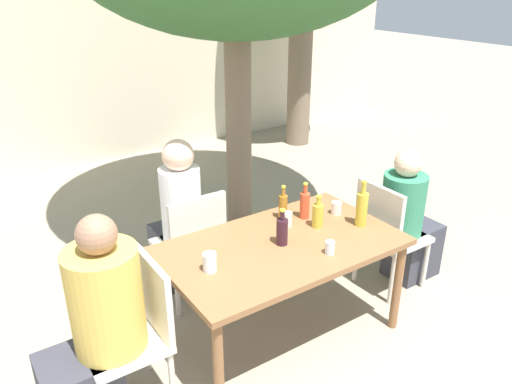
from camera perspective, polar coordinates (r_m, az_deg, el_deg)
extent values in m
plane|color=gray|center=(3.64, 2.74, -15.75)|extent=(30.00, 30.00, 0.00)
cube|color=beige|center=(6.65, -19.41, 14.70)|extent=(10.00, 0.08, 2.80)
cylinder|color=#7A6651|center=(4.51, -1.99, 6.52)|extent=(0.23, 0.23, 1.95)
cylinder|color=#7A6651|center=(7.16, 5.03, 13.92)|extent=(0.33, 0.33, 2.16)
cube|color=brown|center=(3.24, 2.98, -6.17)|extent=(1.54, 0.90, 0.04)
cylinder|color=brown|center=(2.88, -4.30, -19.68)|extent=(0.06, 0.06, 0.68)
cylinder|color=brown|center=(3.62, 15.86, -10.31)|extent=(0.06, 0.06, 0.68)
cylinder|color=brown|center=(3.43, -10.97, -11.88)|extent=(0.06, 0.06, 0.68)
cylinder|color=brown|center=(4.07, 7.62, -5.41)|extent=(0.06, 0.06, 0.68)
cube|color=beige|center=(2.99, -14.90, -16.33)|extent=(0.44, 0.44, 0.04)
cube|color=beige|center=(2.89, -11.63, -11.43)|extent=(0.04, 0.44, 0.45)
cylinder|color=beige|center=(3.24, -18.98, -18.42)|extent=(0.04, 0.04, 0.41)
cylinder|color=beige|center=(3.31, -12.45, -16.46)|extent=(0.04, 0.04, 0.41)
cylinder|color=beige|center=(3.05, -9.54, -20.50)|extent=(0.04, 0.04, 0.41)
cube|color=beige|center=(4.04, 15.44, -4.91)|extent=(0.44, 0.44, 0.04)
cube|color=beige|center=(3.79, 13.83, -2.55)|extent=(0.04, 0.44, 0.45)
cylinder|color=beige|center=(4.18, 18.79, -7.86)|extent=(0.04, 0.04, 0.41)
cylinder|color=beige|center=(4.38, 14.93, -5.82)|extent=(0.04, 0.04, 0.41)
cylinder|color=beige|center=(3.92, 15.29, -9.67)|extent=(0.04, 0.04, 0.41)
cylinder|color=beige|center=(4.13, 11.36, -7.37)|extent=(0.04, 0.04, 0.41)
cube|color=beige|center=(3.81, -7.86, -6.06)|extent=(0.44, 0.44, 0.04)
cube|color=beige|center=(3.53, -6.62, -4.02)|extent=(0.44, 0.04, 0.45)
cylinder|color=beige|center=(4.14, -6.51, -6.94)|extent=(0.04, 0.04, 0.41)
cylinder|color=beige|center=(4.01, -11.36, -8.41)|extent=(0.04, 0.04, 0.41)
cylinder|color=beige|center=(3.86, -3.83, -9.39)|extent=(0.04, 0.04, 0.41)
cylinder|color=beige|center=(3.72, -8.98, -11.10)|extent=(0.04, 0.04, 0.41)
cylinder|color=gold|center=(2.78, -16.76, -11.73)|extent=(0.39, 0.39, 0.59)
sphere|color=#936B51|center=(2.58, -17.78, -4.66)|extent=(0.21, 0.21, 0.21)
cube|color=#383842|center=(4.32, 17.45, -6.33)|extent=(0.40, 0.30, 0.45)
cylinder|color=#337F5B|center=(3.97, 16.42, -1.38)|extent=(0.33, 0.33, 0.48)
sphere|color=beige|center=(3.84, 16.99, 3.11)|extent=(0.20, 0.20, 0.20)
cube|color=#383842|center=(4.12, -9.33, -7.03)|extent=(0.27, 0.40, 0.45)
cylinder|color=white|center=(3.71, -8.54, -1.54)|extent=(0.30, 0.30, 0.58)
sphere|color=beige|center=(3.56, -8.92, 4.19)|extent=(0.23, 0.23, 0.23)
cylinder|color=#DB4C2D|center=(3.52, 5.59, -1.56)|extent=(0.07, 0.07, 0.19)
cylinder|color=#DB4C2D|center=(3.47, 5.67, 0.34)|extent=(0.03, 0.03, 0.07)
cylinder|color=gold|center=(3.45, 5.70, 0.93)|extent=(0.03, 0.03, 0.01)
cylinder|color=#331923|center=(3.18, 2.99, -4.58)|extent=(0.07, 0.07, 0.17)
cylinder|color=#331923|center=(3.12, 3.04, -2.69)|extent=(0.03, 0.03, 0.06)
cylinder|color=gold|center=(3.11, 3.05, -2.09)|extent=(0.04, 0.04, 0.01)
cylinder|color=gold|center=(3.47, 11.99, -1.98)|extent=(0.08, 0.08, 0.24)
cylinder|color=gold|center=(3.40, 12.21, 0.43)|extent=(0.03, 0.03, 0.08)
cylinder|color=gold|center=(3.38, 12.28, 1.17)|extent=(0.04, 0.04, 0.01)
cylinder|color=#9E661E|center=(3.50, 3.10, -1.75)|extent=(0.06, 0.06, 0.18)
cylinder|color=#9E661E|center=(3.45, 3.15, 0.04)|extent=(0.02, 0.02, 0.06)
cylinder|color=gold|center=(3.43, 3.16, 0.60)|extent=(0.03, 0.03, 0.01)
cylinder|color=gold|center=(3.41, 7.06, -2.72)|extent=(0.07, 0.07, 0.16)
cylinder|color=gold|center=(3.37, 7.16, -1.05)|extent=(0.03, 0.03, 0.06)
cylinder|color=gold|center=(3.35, 7.19, -0.52)|extent=(0.04, 0.04, 0.01)
cylinder|color=white|center=(2.93, -5.32, -7.99)|extent=(0.08, 0.08, 0.11)
cylinder|color=silver|center=(3.63, 9.17, -1.82)|extent=(0.07, 0.07, 0.09)
cylinder|color=silver|center=(3.12, 8.45, -6.30)|extent=(0.06, 0.06, 0.09)
cylinder|color=silver|center=(3.43, 3.54, -3.08)|extent=(0.07, 0.07, 0.10)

